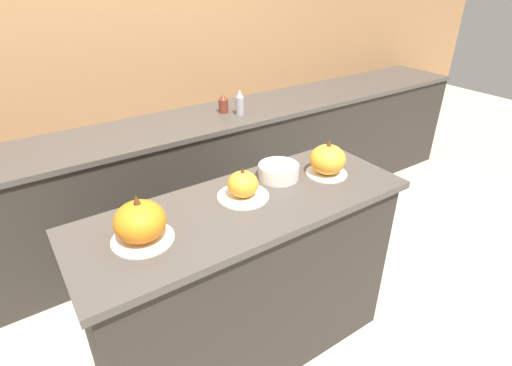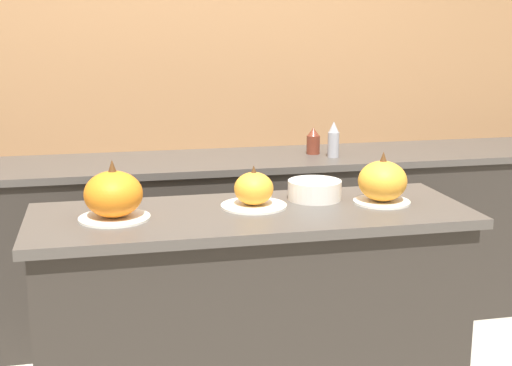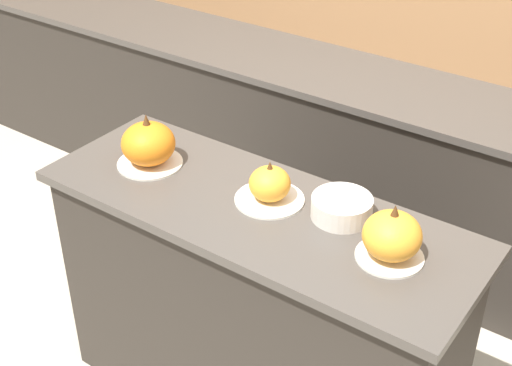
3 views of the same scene
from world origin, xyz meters
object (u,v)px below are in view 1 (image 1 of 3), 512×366
at_px(pumpkin_cake_center, 243,186).
at_px(bottle_tall, 240,103).
at_px(pumpkin_cake_right, 328,160).
at_px(pumpkin_cake_left, 140,223).
at_px(bottle_short, 223,104).
at_px(mixing_bowl, 279,171).

bearing_deg(pumpkin_cake_center, bottle_tall, 58.50).
bearing_deg(bottle_tall, pumpkin_cake_right, -99.73).
xyz_separation_m(pumpkin_cake_center, bottle_tall, (0.66, 1.08, -0.01)).
distance_m(pumpkin_cake_left, bottle_short, 1.65).
distance_m(pumpkin_cake_right, bottle_tall, 1.14).
xyz_separation_m(bottle_tall, bottle_short, (-0.08, 0.11, -0.02)).
bearing_deg(pumpkin_cake_right, pumpkin_cake_center, 174.36).
height_order(pumpkin_cake_left, mixing_bowl, pumpkin_cake_left).
relative_size(pumpkin_cake_right, mixing_bowl, 1.04).
xyz_separation_m(pumpkin_cake_center, pumpkin_cake_right, (0.47, -0.05, 0.02)).
bearing_deg(mixing_bowl, bottle_short, 73.21).
bearing_deg(bottle_tall, pumpkin_cake_center, -121.50).
height_order(pumpkin_cake_left, pumpkin_cake_center, pumpkin_cake_left).
distance_m(pumpkin_cake_left, pumpkin_cake_center, 0.50).
distance_m(bottle_tall, mixing_bowl, 1.11).
xyz_separation_m(pumpkin_cake_left, pumpkin_cake_right, (0.96, 0.01, -0.00)).
relative_size(pumpkin_cake_right, bottle_tall, 1.11).
bearing_deg(bottle_tall, pumpkin_cake_left, -135.41).
bearing_deg(pumpkin_cake_right, bottle_short, 84.59).
relative_size(bottle_tall, bottle_short, 1.33).
relative_size(pumpkin_cake_center, pumpkin_cake_right, 1.14).
relative_size(bottle_short, mixing_bowl, 0.71).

